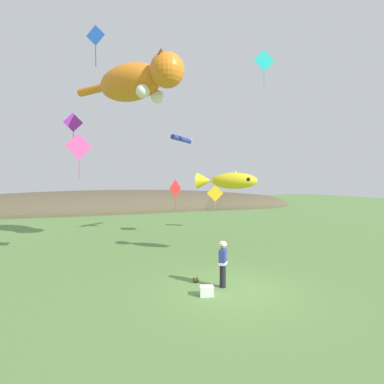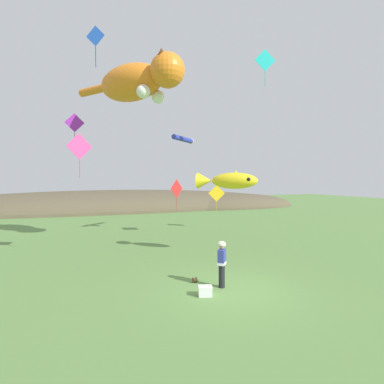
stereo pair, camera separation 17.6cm
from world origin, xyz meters
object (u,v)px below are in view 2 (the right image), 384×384
at_px(festival_attendant, 222,263).
at_px(kite_diamond_blue, 95,37).
at_px(picnic_cooler, 205,291).
at_px(kite_diamond_gold, 217,193).
at_px(kite_diamond_pink, 79,147).
at_px(kite_diamond_red, 177,189).
at_px(kite_spool, 195,280).
at_px(kite_fish_windsock, 228,181).
at_px(kite_tube_streamer, 183,139).
at_px(kite_giant_cat, 138,81).
at_px(kite_diamond_violet, 75,123).
at_px(kite_diamond_teal, 265,61).

height_order(festival_attendant, kite_diamond_blue, kite_diamond_blue).
height_order(picnic_cooler, kite_diamond_gold, kite_diamond_gold).
bearing_deg(kite_diamond_pink, kite_diamond_red, 39.01).
bearing_deg(festival_attendant, kite_spool, 129.77).
relative_size(kite_fish_windsock, kite_tube_streamer, 1.33).
relative_size(kite_giant_cat, kite_diamond_violet, 3.30).
relative_size(kite_fish_windsock, kite_diamond_violet, 1.42).
height_order(festival_attendant, kite_giant_cat, kite_giant_cat).
xyz_separation_m(kite_diamond_teal, kite_diamond_red, (-3.64, 6.02, -7.86)).
xyz_separation_m(kite_diamond_red, kite_diamond_blue, (-6.22, -7.61, 6.91)).
relative_size(kite_diamond_red, kite_diamond_violet, 1.07).
distance_m(kite_diamond_pink, kite_diamond_gold, 13.08).
height_order(kite_diamond_red, kite_diamond_blue, kite_diamond_blue).
height_order(kite_diamond_pink, kite_diamond_gold, kite_diamond_pink).
bearing_deg(kite_fish_windsock, kite_spool, -135.47).
height_order(kite_diamond_pink, kite_diamond_blue, kite_diamond_blue).
bearing_deg(kite_diamond_blue, picnic_cooler, -51.76).
xyz_separation_m(kite_tube_streamer, kite_diamond_gold, (3.60, 1.74, -4.15)).
xyz_separation_m(festival_attendant, kite_diamond_violet, (-5.22, 11.20, 6.96)).
bearing_deg(kite_diamond_teal, kite_tube_streamer, 121.31).
distance_m(picnic_cooler, kite_tube_streamer, 13.66).
relative_size(picnic_cooler, kite_diamond_teal, 0.26).
relative_size(kite_giant_cat, kite_diamond_blue, 3.97).
bearing_deg(kite_giant_cat, kite_diamond_gold, 32.71).
relative_size(picnic_cooler, kite_fish_windsock, 0.19).
bearing_deg(kite_diamond_red, kite_spool, -104.42).
bearing_deg(kite_tube_streamer, festival_attendant, -101.76).
xyz_separation_m(kite_giant_cat, kite_diamond_gold, (7.51, 4.82, -6.96)).
distance_m(kite_giant_cat, kite_diamond_gold, 11.32).
relative_size(picnic_cooler, kite_diamond_gold, 0.25).
bearing_deg(kite_tube_streamer, kite_giant_cat, -141.70).
height_order(festival_attendant, kite_diamond_red, kite_diamond_red).
height_order(kite_spool, kite_diamond_blue, kite_diamond_blue).
xyz_separation_m(festival_attendant, kite_tube_streamer, (2.24, 10.75, 6.21)).
relative_size(festival_attendant, kite_diamond_teal, 0.80).
bearing_deg(kite_diamond_teal, kite_spool, -145.24).
height_order(kite_tube_streamer, kite_diamond_gold, kite_tube_streamer).
relative_size(kite_diamond_teal, kite_diamond_blue, 1.24).
distance_m(festival_attendant, kite_diamond_red, 11.76).
height_order(kite_diamond_red, kite_diamond_violet, kite_diamond_violet).
relative_size(picnic_cooler, kite_diamond_blue, 0.32).
bearing_deg(kite_giant_cat, picnic_cooler, -84.94).
bearing_deg(kite_tube_streamer, kite_fish_windsock, -89.17).
relative_size(kite_spool, kite_diamond_red, 0.09).
relative_size(kite_spool, kite_tube_streamer, 0.09).
height_order(kite_diamond_teal, kite_diamond_violet, kite_diamond_teal).
xyz_separation_m(kite_giant_cat, kite_tube_streamer, (3.91, 3.08, -2.81)).
relative_size(picnic_cooler, kite_diamond_pink, 0.26).
height_order(festival_attendant, kite_tube_streamer, kite_tube_streamer).
relative_size(kite_diamond_teal, kite_diamond_red, 0.96).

